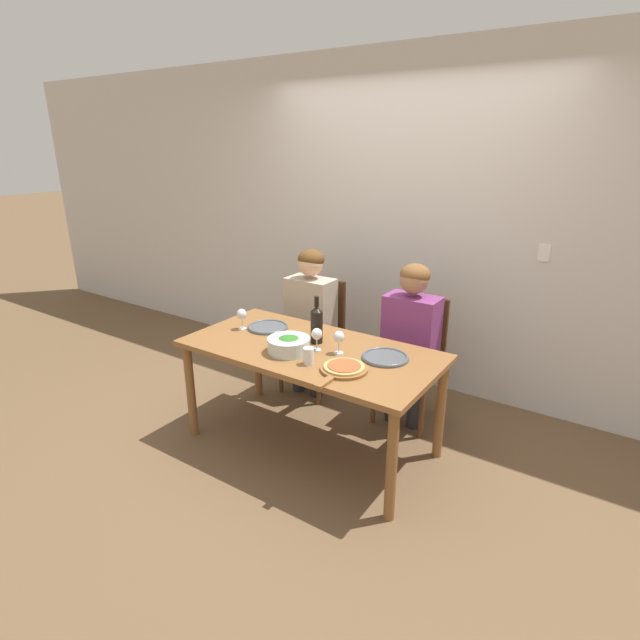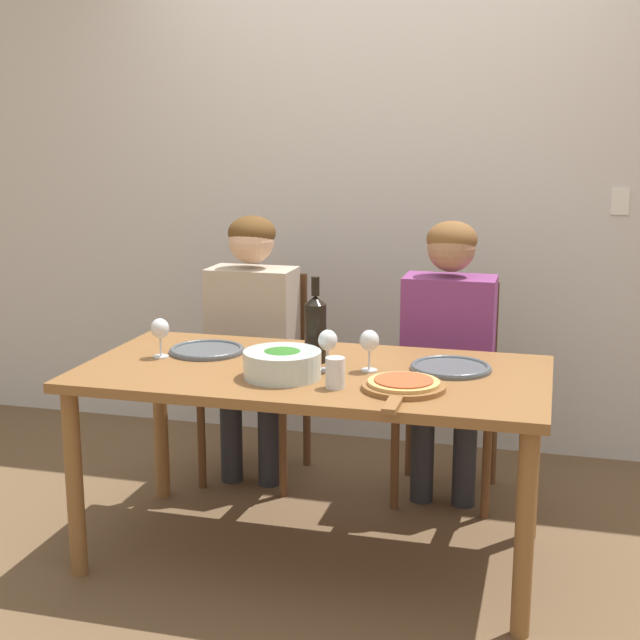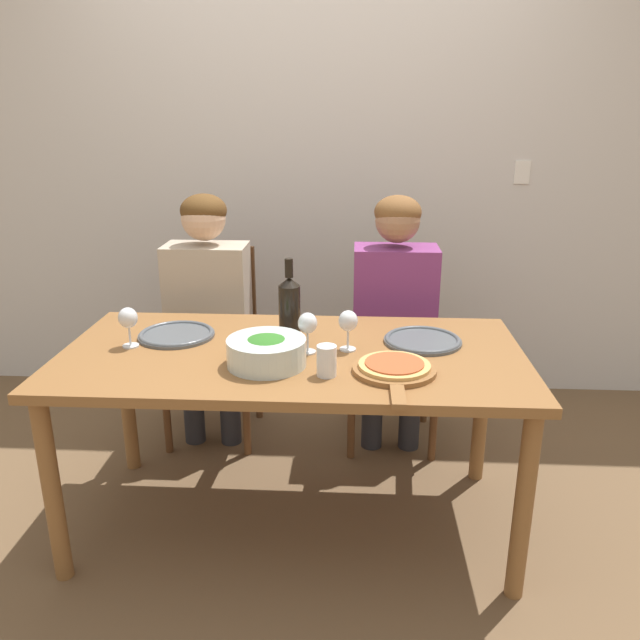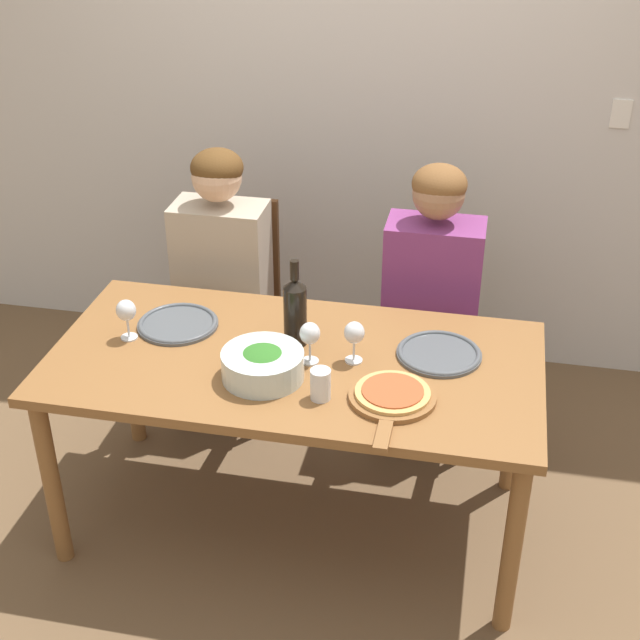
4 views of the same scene
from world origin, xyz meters
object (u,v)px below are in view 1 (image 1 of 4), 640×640
Objects in this scene: pizza_on_board at (343,369)px; water_tumbler at (309,356)px; chair_right at (414,356)px; dinner_plate_left at (268,327)px; person_woman at (310,309)px; wine_glass_centre at (317,335)px; person_man at (410,331)px; wine_glass_left at (242,315)px; wine_bottle at (317,324)px; broccoli_bowl at (289,345)px; chair_left at (318,332)px; wine_glass_right at (339,338)px; dinner_plate_right at (385,357)px.

water_tumbler reaches higher than pizza_on_board.
chair_right is 1.11m from dinner_plate_left.
chair_right is at bearing 87.05° from pizza_on_board.
person_woman is 2.87× the size of pizza_on_board.
person_woman reaches higher than wine_glass_centre.
chair_right is 3.17× the size of dinner_plate_left.
wine_glass_left is at bearing -147.69° from person_man.
wine_bottle is at bearing -127.63° from person_man.
person_woman reaches higher than broccoli_bowl.
person_man is at bearing -90.00° from chair_right.
broccoli_bowl reaches higher than dinner_plate_left.
pizza_on_board is at bearing -93.35° from person_man.
wine_glass_centre is at bearing 111.04° from water_tumbler.
wine_glass_centre is at bearing -56.16° from chair_left.
pizza_on_board is (-0.05, -0.95, 0.25)m from chair_right.
wine_bottle is 0.25m from broccoli_bowl.
person_woman is 8.00× the size of wine_glass_centre.
broccoli_bowl is 1.81× the size of wine_glass_centre.
wine_glass_right is at bearing 0.79° from wine_glass_left.
dinner_plate_right is at bearing -29.57° from person_woman.
pizza_on_board is at bearing -20.56° from dinner_plate_left.
water_tumbler is (0.60, -0.87, 0.06)m from person_woman.
wine_bottle is 1.10× the size of dinner_plate_right.
wine_glass_right is 0.25m from water_tumbler.
wine_bottle is 0.52m from dinner_plate_right.
person_woman reaches higher than wine_glass_left.
wine_glass_right reaches higher than dinner_plate_right.
person_man reaches higher than chair_right.
dinner_plate_right is 0.31m from wine_glass_right.
wine_glass_centre is (0.13, 0.12, 0.06)m from broccoli_bowl.
broccoli_bowl reaches higher than dinner_plate_right.
wine_bottle is (0.45, -0.67, 0.37)m from chair_left.
person_woman is 0.92m from wine_glass_right.
chair_right is 0.77× the size of person_man.
water_tumbler is at bearing -20.72° from broccoli_bowl.
pizza_on_board is 2.79× the size of wine_glass_right.
water_tumbler is (-0.22, -0.03, 0.04)m from pizza_on_board.
wine_bottle reaches higher than water_tumbler.
dinner_plate_left is 0.69m from water_tumbler.
chair_left is at bearing 172.57° from person_man.
water_tumbler is (0.08, -0.20, -0.05)m from wine_glass_centre.
wine_glass_left is at bearing -143.32° from chair_right.
wine_glass_left is 0.66m from wine_glass_centre.
wine_glass_right is (0.80, 0.01, 0.00)m from wine_glass_left.
person_man is 1.02m from dinner_plate_left.
pizza_on_board is at bearing -92.95° from chair_right.
wine_bottle reaches higher than dinner_plate_right.
person_man is at bearing -7.43° from chair_left.
dinner_plate_left is at bearing 176.31° from wine_bottle.
broccoli_bowl is 1.81× the size of wine_glass_right.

